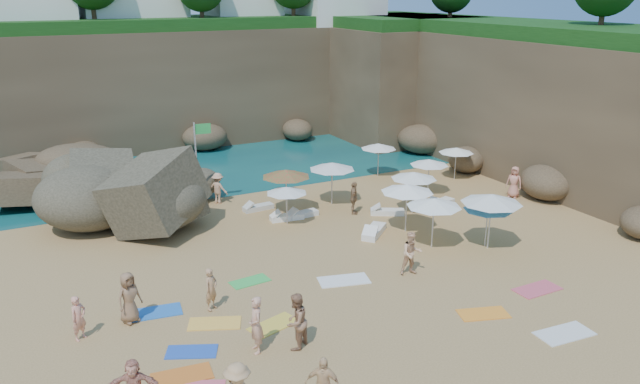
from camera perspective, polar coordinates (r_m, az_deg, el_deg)
name	(u,v)px	position (r m, az deg, el deg)	size (l,w,h in m)	color
ground	(310,266)	(25.40, -0.95, -6.81)	(120.00, 120.00, 0.00)	tan
seawater	(147,127)	(52.81, -15.51, 5.73)	(120.00, 120.00, 0.00)	#0C4751
cliff_back	(185,84)	(47.76, -12.26, 9.61)	(44.00, 8.00, 8.00)	brown
cliff_right	(525,101)	(41.43, 18.28, 7.88)	(8.00, 30.00, 8.00)	brown
cliff_corner	(393,80)	(49.37, 6.66, 10.16)	(10.00, 12.00, 8.00)	brown
rock_promontory	(0,195)	(38.25, -27.21, -0.22)	(12.00, 7.00, 2.00)	brown
rock_outcrop	(162,215)	(31.93, -14.28, -2.07)	(7.83, 5.87, 3.13)	brown
flag_pole	(199,154)	(31.74, -11.03, 3.43)	(0.87, 0.12, 4.46)	silver
parasol_0	(287,190)	(29.29, -3.08, 0.17)	(1.96, 1.96, 1.85)	silver
parasol_1	(429,162)	(34.11, 9.96, 2.70)	(2.08, 2.08, 1.97)	silver
parasol_2	(456,150)	(37.20, 12.35, 3.75)	(2.02, 2.02, 1.91)	silver
parasol_3	(379,146)	(37.15, 5.38, 4.19)	(2.11, 2.11, 2.00)	silver
parasol_4	(414,175)	(30.97, 8.58, 1.51)	(2.26, 2.26, 2.14)	silver
parasol_5	(332,166)	(31.94, 1.11, 2.39)	(2.37, 2.37, 2.24)	silver
parasol_6	(286,173)	(30.57, -3.14, 1.71)	(2.41, 2.41, 2.28)	silver
parasol_7	(407,188)	(28.50, 7.98, 0.33)	(2.41, 2.41, 2.28)	silver
parasol_9	(492,199)	(27.28, 15.43, -0.61)	(2.60, 2.60, 2.46)	silver
parasol_10	(488,207)	(27.62, 15.12, -1.29)	(2.10, 2.10, 1.99)	silver
parasol_11	(434,203)	(26.89, 10.39, -0.96)	(2.37, 2.37, 2.24)	silver
lounger_0	(258,208)	(31.80, -5.66, -1.43)	(1.56, 0.52, 0.24)	silver
lounger_1	(287,217)	(30.36, -3.05, -2.32)	(1.62, 0.54, 0.25)	white
lounger_2	(440,203)	(32.79, 10.91, -1.04)	(1.78, 0.59, 0.28)	white
lounger_3	(302,214)	(30.72, -1.63, -2.05)	(1.61, 0.54, 0.25)	silver
lounger_4	(387,212)	(31.20, 6.18, -1.82)	(1.67, 0.56, 0.26)	white
lounger_5	(374,232)	(28.60, 4.97, -3.63)	(1.90, 0.63, 0.30)	white
towel_0	(192,352)	(20.27, -11.65, -14.11)	(1.56, 0.78, 0.03)	blue
towel_2	(182,376)	(19.24, -12.50, -16.09)	(1.73, 0.86, 0.03)	orange
towel_3	(250,281)	(24.29, -6.44, -8.12)	(1.50, 0.75, 0.03)	green
towel_4	(274,325)	(21.32, -4.25, -12.02)	(1.68, 0.84, 0.03)	gold
towel_5	(344,280)	(24.23, 2.19, -8.07)	(1.94, 0.97, 0.03)	white
towel_8	(155,312)	(22.73, -14.88, -10.60)	(1.83, 0.92, 0.03)	blue
towel_9	(537,289)	(24.91, 19.24, -8.39)	(1.80, 0.90, 0.03)	#D35264
towel_10	(483,314)	(22.63, 14.70, -10.71)	(1.71, 0.85, 0.03)	orange
towel_12	(215,323)	(21.64, -9.61, -11.75)	(1.74, 0.87, 0.03)	#FFBA43
towel_13	(564,334)	(22.26, 21.45, -11.95)	(1.90, 0.95, 0.03)	silver
person_stand_0	(79,318)	(21.57, -21.20, -10.70)	(0.55, 0.36, 1.50)	#E39177
person_stand_1	(296,321)	(19.65, -2.21, -11.74)	(0.89, 0.70, 1.84)	#A37251
person_stand_2	(218,188)	(32.84, -9.31, 0.34)	(1.06, 0.44, 1.64)	tan
person_stand_3	(354,198)	(30.93, 3.11, -0.54)	(0.97, 0.41, 1.66)	#926D49
person_stand_4	(514,182)	(34.95, 17.33, 0.89)	(0.83, 0.46, 1.71)	tan
person_stand_5	(126,211)	(30.09, -17.33, -1.63)	(1.80, 0.52, 1.94)	tan
person_stand_6	(256,325)	(19.55, -5.88, -12.00)	(0.67, 0.44, 1.84)	tan
person_lie_2	(131,316)	(22.27, -16.90, -10.77)	(0.87, 1.77, 0.47)	#8A6345
person_lie_4	(212,305)	(22.44, -9.84, -10.13)	(0.55, 1.52, 0.36)	tan
person_lie_5	(411,267)	(24.84, 8.31, -6.78)	(0.84, 1.73, 0.65)	#DFA97E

